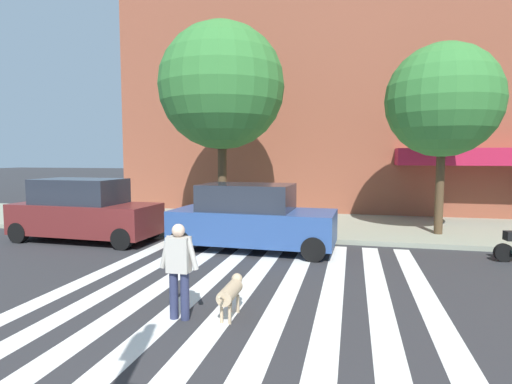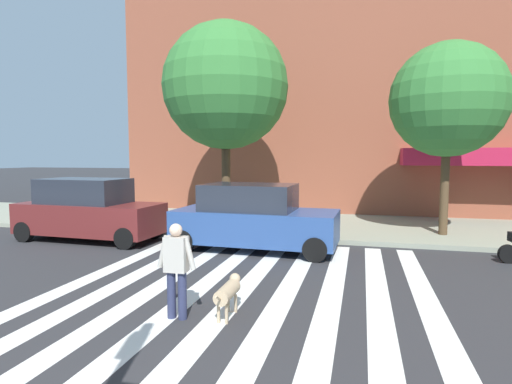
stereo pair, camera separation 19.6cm
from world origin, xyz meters
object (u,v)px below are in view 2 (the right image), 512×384
object	(u,v)px
street_tree_nearest	(226,87)
dog_on_leash	(228,291)
parked_car_behind_first	(254,218)
street_tree_middle	(448,100)
pedestrian_dog_walker	(176,265)
parked_car_near_curb	(88,211)

from	to	relation	value
street_tree_nearest	dog_on_leash	size ratio (longest dim) A/B	6.63
parked_car_behind_first	dog_on_leash	distance (m)	5.16
dog_on_leash	street_tree_middle	bearing A→B (deg)	59.33
street_tree_nearest	street_tree_middle	xyz separation A→B (m)	(7.64, 0.02, -0.75)
street_tree_middle	pedestrian_dog_walker	size ratio (longest dim) A/B	3.85
street_tree_nearest	dog_on_leash	world-z (taller)	street_tree_nearest
parked_car_behind_first	street_tree_middle	size ratio (longest dim) A/B	0.76
pedestrian_dog_walker	street_tree_nearest	bearing A→B (deg)	103.05
parked_car_near_curb	street_tree_nearest	bearing A→B (deg)	39.82
pedestrian_dog_walker	parked_car_behind_first	bearing A→B (deg)	90.69
street_tree_nearest	street_tree_middle	distance (m)	7.68
street_tree_middle	street_tree_nearest	bearing A→B (deg)	-179.88
parked_car_near_curb	parked_car_behind_first	world-z (taller)	parked_car_near_curb
parked_car_behind_first	street_tree_nearest	size ratio (longest dim) A/B	0.64
parked_car_behind_first	street_tree_nearest	xyz separation A→B (m)	(-1.90, 3.11, 4.39)
parked_car_near_curb	street_tree_nearest	size ratio (longest dim) A/B	0.64
street_tree_middle	dog_on_leash	distance (m)	10.39
street_tree_nearest	parked_car_behind_first	bearing A→B (deg)	-58.59
pedestrian_dog_walker	dog_on_leash	xyz separation A→B (m)	(0.82, 0.31, -0.48)
parked_car_near_curb	street_tree_middle	size ratio (longest dim) A/B	0.76
parked_car_near_curb	street_tree_nearest	world-z (taller)	street_tree_nearest
parked_car_near_curb	street_tree_middle	distance (m)	12.34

